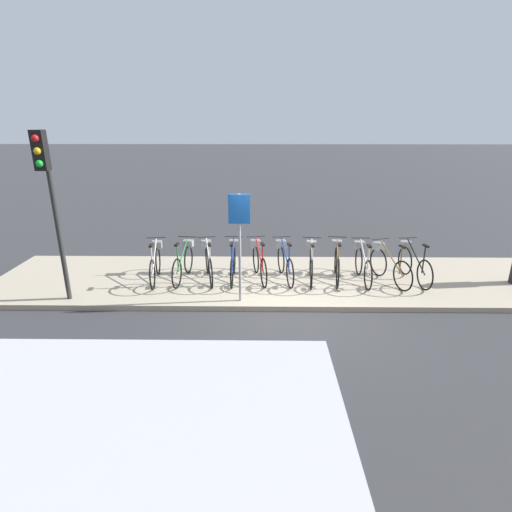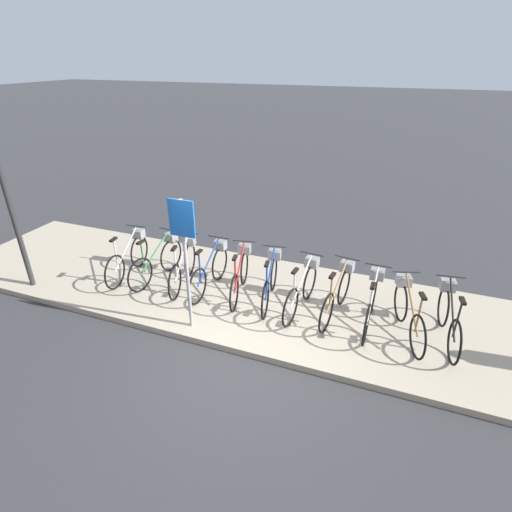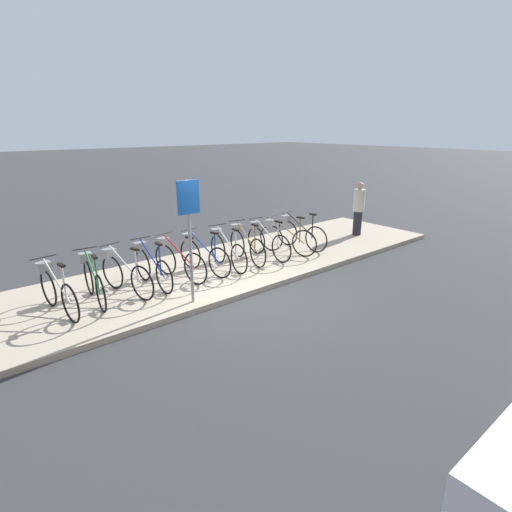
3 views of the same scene
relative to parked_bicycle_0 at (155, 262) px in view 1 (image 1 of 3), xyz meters
The scene contains 15 objects.
ground_plane 3.52m from the parked_bicycle_0, 24.77° to the right, with size 120.00×120.00×0.00m, color #38383A.
sidewalk 3.20m from the parked_bicycle_0, ahead, with size 14.27×3.21×0.12m.
parked_bicycle_0 is the anchor object (origin of this frame).
parked_bicycle_1 0.68m from the parked_bicycle_0, ahead, with size 0.46×1.68×1.04m.
parked_bicycle_2 1.28m from the parked_bicycle_0, ahead, with size 0.53×1.66×1.04m.
parked_bicycle_3 1.88m from the parked_bicycle_0, ahead, with size 0.46×1.69×1.04m.
parked_bicycle_4 2.51m from the parked_bicycle_0, ahead, with size 0.51×1.66×1.04m.
parked_bicycle_5 3.13m from the parked_bicycle_0, ahead, with size 0.47×1.67×1.04m.
parked_bicycle_6 3.77m from the parked_bicycle_0, ahead, with size 0.46×1.68×1.04m.
parked_bicycle_7 4.41m from the parked_bicycle_0, ahead, with size 0.46×1.68×1.04m.
parked_bicycle_8 5.01m from the parked_bicycle_0, ahead, with size 0.46×1.69×1.04m.
parked_bicycle_9 5.60m from the parked_bicycle_0, ahead, with size 0.65×1.62×1.04m.
parked_bicycle_10 6.23m from the parked_bicycle_0, ahead, with size 0.46×1.68×1.04m.
traffic_light 2.93m from the parked_bicycle_0, 143.57° to the right, with size 0.24×0.40×3.54m.
sign_post 2.66m from the parked_bicycle_0, 28.92° to the right, with size 0.44×0.07×2.32m.
Camera 1 is at (-0.61, -7.58, 3.85)m, focal length 28.00 mm.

